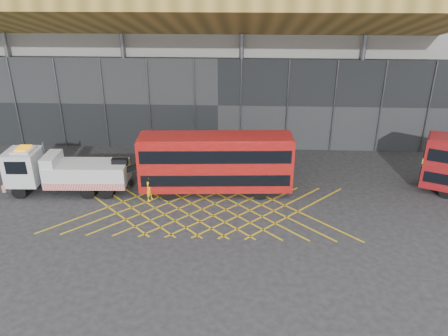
{
  "coord_description": "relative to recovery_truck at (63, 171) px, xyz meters",
  "views": [
    {
      "loc": [
        4.28,
        -25.57,
        14.45
      ],
      "look_at": [
        3.0,
        1.5,
        2.4
      ],
      "focal_mm": 35.0,
      "sensor_mm": 36.0,
      "label": 1
    }
  ],
  "objects": [
    {
      "name": "bus_towed",
      "position": [
        10.82,
        0.44,
        0.79
      ],
      "size": [
        10.83,
        3.12,
        4.35
      ],
      "rotation": [
        0.0,
        0.0,
        0.06
      ],
      "color": "#9E0F0C",
      "rests_on": "ground_plane"
    },
    {
      "name": "ground_plane",
      "position": [
        8.47,
        -2.1,
        -1.62
      ],
      "size": [
        120.0,
        120.0,
        0.0
      ],
      "primitive_type": "plane",
      "color": "#252527"
    },
    {
      "name": "road_markings",
      "position": [
        10.07,
        -2.1,
        -1.61
      ],
      "size": [
        19.96,
        7.16,
        0.01
      ],
      "color": "gold",
      "rests_on": "ground_plane"
    },
    {
      "name": "worker",
      "position": [
        6.34,
        -0.93,
        -0.7
      ],
      "size": [
        0.67,
        0.79,
        1.84
      ],
      "primitive_type": "imported",
      "rotation": [
        0.0,
        0.0,
        1.17
      ],
      "color": "yellow",
      "rests_on": "ground_plane"
    },
    {
      "name": "construction_building",
      "position": [
        10.39,
        16.3,
        7.36
      ],
      "size": [
        55.0,
        23.97,
        18.0
      ],
      "color": "gray",
      "rests_on": "ground_plane"
    },
    {
      "name": "recovery_truck",
      "position": [
        0.0,
        0.0,
        0.0
      ],
      "size": [
        10.08,
        2.7,
        3.51
      ],
      "rotation": [
        0.0,
        0.0,
        0.04
      ],
      "color": "black",
      "rests_on": "ground_plane"
    }
  ]
}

